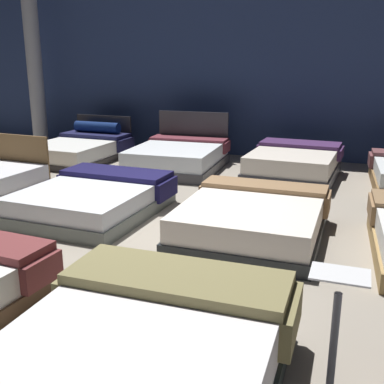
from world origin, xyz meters
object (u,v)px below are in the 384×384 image
Objects in this scene: bed_5 at (94,199)px; bed_9 at (179,157)px; bed_6 at (252,219)px; support_pillar at (35,74)px; bed_8 at (81,149)px; bed_10 at (294,164)px; bed_2 at (142,361)px.

bed_9 is (0.09, 2.95, 0.04)m from bed_5.
bed_6 is 0.55× the size of support_pillar.
bed_9 reaches higher than bed_5.
support_pillar is at bearing 162.81° from bed_9.
bed_6 is at bearing -33.62° from support_pillar.
support_pillar is at bearing 153.75° from bed_8.
bed_8 is 1.11× the size of bed_10.
bed_2 is at bearing -90.05° from bed_6.
bed_8 is (-4.44, 6.18, -0.02)m from bed_2.
bed_9 is (-2.16, 3.07, 0.03)m from bed_6.
bed_8 is at bearing -28.16° from support_pillar.
bed_9 is (2.29, -0.12, 0.01)m from bed_8.
bed_8 is 1.02× the size of bed_9.
bed_8 is at bearing 174.39° from bed_9.
bed_2 is 0.96× the size of bed_9.
support_pillar is (-3.92, 3.99, 1.54)m from bed_5.
bed_8 reaches higher than bed_2.
bed_6 reaches higher than bed_5.
bed_5 is 2.26m from bed_6.
bed_2 is at bearing -87.79° from bed_10.
bed_2 is 0.99× the size of bed_5.
support_pillar reaches higher than bed_9.
bed_10 is (2.21, 0.02, 0.01)m from bed_9.
bed_2 is 1.04× the size of bed_10.
bed_2 is 3.84m from bed_5.
bed_8 is 0.63× the size of support_pillar.
support_pillar reaches higher than bed_8.
bed_5 is 5.80m from support_pillar.
bed_5 is 0.94× the size of bed_8.
bed_2 is 9.51m from support_pillar.
bed_2 is 6.09m from bed_10.
bed_6 is 5.47m from bed_8.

